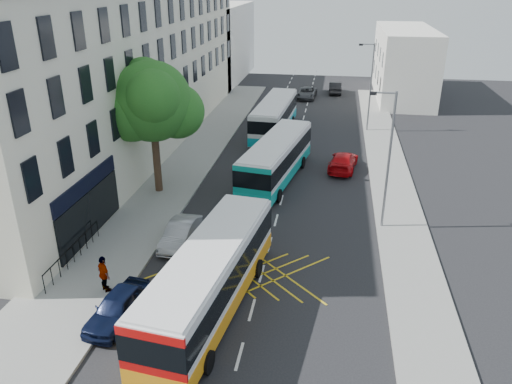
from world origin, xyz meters
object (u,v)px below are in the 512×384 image
at_px(lamp_near, 388,154).
at_px(pedestrian_far, 104,274).
at_px(bus_near, 210,277).
at_px(distant_car_grey, 307,93).
at_px(motorbike, 178,373).
at_px(lamp_far, 370,83).
at_px(red_hatchback, 343,161).
at_px(distant_car_dark, 335,88).
at_px(bus_far, 274,116).
at_px(bus_mid, 276,159).
at_px(parked_car_silver, 180,234).
at_px(parked_car_blue, 118,307).
at_px(street_tree, 151,102).

bearing_deg(lamp_near, pedestrian_far, -146.23).
relative_size(bus_near, distant_car_grey, 2.51).
bearing_deg(motorbike, lamp_far, 81.58).
distance_m(red_hatchback, distant_car_dark, 26.89).
bearing_deg(red_hatchback, motorbike, 84.13).
relative_size(distant_car_grey, distant_car_dark, 1.07).
bearing_deg(bus_far, bus_mid, -78.85).
bearing_deg(bus_mid, parked_car_silver, -102.37).
height_order(motorbike, parked_car_blue, motorbike).
bearing_deg(street_tree, bus_far, 67.76).
bearing_deg(pedestrian_far, distant_car_dark, -61.54).
relative_size(bus_mid, parked_car_blue, 2.85).
distance_m(motorbike, parked_car_blue, 5.26).
bearing_deg(lamp_near, parked_car_silver, -161.48).
xyz_separation_m(bus_mid, parked_car_silver, (-4.10, -10.20, -0.98)).
relative_size(lamp_near, pedestrian_far, 4.36).
xyz_separation_m(lamp_far, pedestrian_far, (-13.20, -28.82, -3.55)).
relative_size(lamp_near, parked_car_silver, 2.04).
bearing_deg(parked_car_silver, bus_near, -57.42).
relative_size(street_tree, lamp_far, 1.10).
bearing_deg(parked_car_blue, street_tree, 109.66).
distance_m(parked_car_silver, red_hatchback, 15.85).
xyz_separation_m(street_tree, parked_car_silver, (3.61, -6.68, -5.65)).
bearing_deg(pedestrian_far, bus_near, -142.53).
height_order(lamp_near, motorbike, lamp_near).
relative_size(lamp_near, distant_car_dark, 1.87).
bearing_deg(street_tree, motorbike, -68.59).
bearing_deg(motorbike, bus_near, 95.09).
distance_m(distant_car_grey, distant_car_dark, 4.77).
bearing_deg(distant_car_dark, parked_car_silver, 77.11).
bearing_deg(red_hatchback, pedestrian_far, 66.77).
height_order(distant_car_grey, distant_car_dark, distant_car_dark).
relative_size(bus_near, bus_mid, 1.02).
distance_m(bus_near, bus_far, 27.13).
xyz_separation_m(lamp_near, distant_car_grey, (-6.50, 32.85, -3.98)).
height_order(motorbike, red_hatchback, motorbike).
bearing_deg(bus_mid, lamp_near, -33.26).
relative_size(lamp_far, motorbike, 3.51).
bearing_deg(parked_car_blue, pedestrian_far, 136.05).
height_order(bus_mid, distant_car_grey, bus_mid).
distance_m(bus_mid, motorbike, 20.70).
relative_size(bus_near, parked_car_silver, 2.92).
relative_size(bus_mid, bus_far, 1.00).
bearing_deg(lamp_near, distant_car_grey, 101.19).
height_order(bus_near, pedestrian_far, bus_near).
bearing_deg(parked_car_silver, bus_far, 86.33).
height_order(bus_far, motorbike, bus_far).
bearing_deg(red_hatchback, distant_car_dark, -79.91).
relative_size(parked_car_silver, distant_car_grey, 0.86).
bearing_deg(distant_car_dark, street_tree, 69.21).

